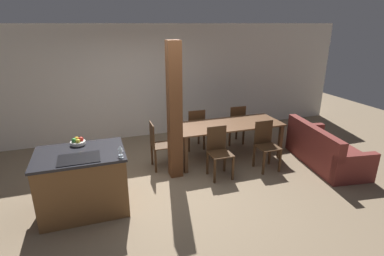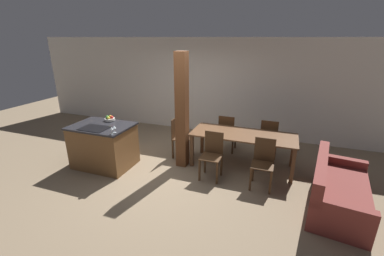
# 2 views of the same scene
# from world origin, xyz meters

# --- Properties ---
(ground_plane) EXTENTS (16.00, 16.00, 0.00)m
(ground_plane) POSITION_xyz_m (0.00, 0.00, 0.00)
(ground_plane) COLOR #847056
(wall_back) EXTENTS (11.20, 0.08, 2.70)m
(wall_back) POSITION_xyz_m (0.00, 2.66, 1.35)
(wall_back) COLOR silver
(wall_back) RESTS_ON ground_plane
(kitchen_island) EXTENTS (1.26, 0.91, 0.95)m
(kitchen_island) POSITION_xyz_m (-1.28, -0.27, 0.47)
(kitchen_island) COLOR brown
(kitchen_island) RESTS_ON ground_plane
(fruit_bowl) EXTENTS (0.22, 0.22, 0.11)m
(fruit_bowl) POSITION_xyz_m (-1.30, 0.05, 0.99)
(fruit_bowl) COLOR silver
(fruit_bowl) RESTS_ON kitchen_island
(wine_glass_near) EXTENTS (0.07, 0.07, 0.15)m
(wine_glass_near) POSITION_xyz_m (-0.72, -0.65, 1.06)
(wine_glass_near) COLOR silver
(wine_glass_near) RESTS_ON kitchen_island
(wine_glass_middle) EXTENTS (0.07, 0.07, 0.15)m
(wine_glass_middle) POSITION_xyz_m (-0.72, -0.56, 1.06)
(wine_glass_middle) COLOR silver
(wine_glass_middle) RESTS_ON kitchen_island
(dining_table) EXTENTS (2.20, 0.86, 0.76)m
(dining_table) POSITION_xyz_m (1.57, 0.73, 0.67)
(dining_table) COLOR brown
(dining_table) RESTS_ON ground_plane
(dining_chair_near_left) EXTENTS (0.40, 0.40, 0.94)m
(dining_chair_near_left) POSITION_xyz_m (1.07, 0.07, 0.50)
(dining_chair_near_left) COLOR #472D19
(dining_chair_near_left) RESTS_ON ground_plane
(dining_chair_near_right) EXTENTS (0.40, 0.40, 0.94)m
(dining_chair_near_right) POSITION_xyz_m (2.06, 0.07, 0.50)
(dining_chair_near_right) COLOR #472D19
(dining_chair_near_right) RESTS_ON ground_plane
(dining_chair_far_left) EXTENTS (0.40, 0.40, 0.94)m
(dining_chair_far_left) POSITION_xyz_m (1.07, 1.39, 0.50)
(dining_chair_far_left) COLOR #472D19
(dining_chair_far_left) RESTS_ON ground_plane
(dining_chair_far_right) EXTENTS (0.40, 0.40, 0.94)m
(dining_chair_far_right) POSITION_xyz_m (2.06, 1.39, 0.50)
(dining_chair_far_right) COLOR #472D19
(dining_chair_far_right) RESTS_ON ground_plane
(dining_chair_head_end) EXTENTS (0.40, 0.40, 0.94)m
(dining_chair_head_end) POSITION_xyz_m (0.10, 0.73, 0.50)
(dining_chair_head_end) COLOR #472D19
(dining_chair_head_end) RESTS_ON ground_plane
(couch) EXTENTS (1.08, 1.87, 0.80)m
(couch) POSITION_xyz_m (3.29, -0.16, 0.27)
(couch) COLOR maroon
(couch) RESTS_ON ground_plane
(timber_post) EXTENTS (0.23, 0.23, 2.45)m
(timber_post) POSITION_xyz_m (0.33, 0.34, 1.22)
(timber_post) COLOR brown
(timber_post) RESTS_ON ground_plane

